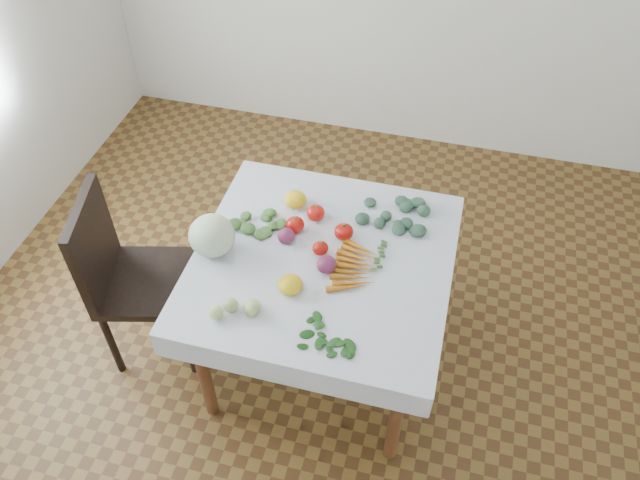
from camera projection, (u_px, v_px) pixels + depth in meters
The scene contains 18 objects.
ground at pixel (322, 355), 3.28m from camera, with size 4.00×4.00×0.00m, color brown.
table at pixel (322, 274), 2.81m from camera, with size 1.00×1.00×0.75m.
tablecloth at pixel (322, 260), 2.74m from camera, with size 1.12×1.12×0.01m, color white.
chair at pixel (125, 271), 2.95m from camera, with size 0.53×0.53×0.98m.
cabbage at pixel (212, 235), 2.71m from camera, with size 0.20×0.20×0.18m, color beige.
tomato_a at pixel (320, 248), 2.74m from camera, with size 0.07×0.07×0.06m, color red.
tomato_b at pixel (316, 213), 2.89m from camera, with size 0.08×0.08×0.07m, color red.
tomato_c at pixel (295, 225), 2.83m from camera, with size 0.08×0.08×0.07m, color red.
tomato_d at pixel (344, 232), 2.80m from camera, with size 0.09×0.09×0.08m, color red.
heirloom_back at pixel (295, 199), 2.95m from camera, with size 0.11×0.11×0.07m, color yellow.
heirloom_front at pixel (290, 285), 2.59m from camera, with size 0.10×0.10×0.07m, color yellow.
onion_a at pixel (286, 236), 2.79m from camera, with size 0.08×0.08×0.07m, color #501739.
onion_b at pixel (327, 264), 2.66m from camera, with size 0.09×0.09×0.07m, color #501739.
tomatillo_cluster at pixel (239, 307), 2.52m from camera, with size 0.13×0.13×0.05m.
carrot_bunch at pixel (356, 268), 2.68m from camera, with size 0.18×0.32×0.03m.
kale_bunch at pixel (392, 212), 2.92m from camera, with size 0.31×0.26×0.04m.
basil_bunch at pixel (334, 337), 2.44m from camera, with size 0.23×0.19×0.01m.
dill_bunch at pixel (256, 225), 2.87m from camera, with size 0.24×0.18×0.03m.
Camera 1 is at (0.45, -1.78, 2.79)m, focal length 35.00 mm.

